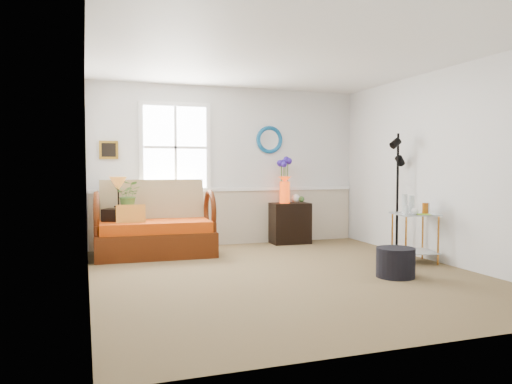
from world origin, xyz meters
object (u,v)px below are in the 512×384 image
object	(u,v)px
lamp_stand	(119,232)
side_table	(415,238)
ottoman	(396,262)
floor_lamp	(397,195)
cabinet	(290,223)
loveseat	(155,218)

from	to	relation	value
lamp_stand	side_table	world-z (taller)	lamp_stand
ottoman	lamp_stand	bearing A→B (deg)	139.98
side_table	ottoman	size ratio (longest dim) A/B	1.48
floor_lamp	ottoman	distance (m)	1.68
ottoman	side_table	bearing A→B (deg)	41.53
floor_lamp	ottoman	bearing A→B (deg)	-129.95
lamp_stand	ottoman	bearing A→B (deg)	-40.02
cabinet	floor_lamp	bearing A→B (deg)	-53.57
cabinet	loveseat	bearing A→B (deg)	-167.01
cabinet	floor_lamp	xyz separation A→B (m)	(1.05, -1.54, 0.55)
cabinet	ottoman	world-z (taller)	cabinet
side_table	ottoman	xyz separation A→B (m)	(-0.77, -0.68, -0.16)
cabinet	side_table	world-z (taller)	cabinet
lamp_stand	cabinet	bearing A→B (deg)	5.82
loveseat	floor_lamp	xyz separation A→B (m)	(3.35, -1.11, 0.34)
loveseat	ottoman	world-z (taller)	loveseat
cabinet	side_table	xyz separation A→B (m)	(0.94, -2.10, -0.01)
lamp_stand	floor_lamp	distance (m)	4.08
cabinet	ottoman	distance (m)	2.79
lamp_stand	floor_lamp	bearing A→B (deg)	-18.08
side_table	floor_lamp	size ratio (longest dim) A/B	0.38
loveseat	lamp_stand	size ratio (longest dim) A/B	2.43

